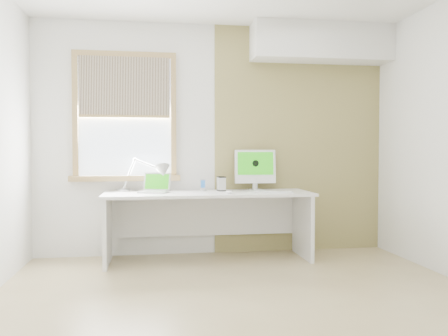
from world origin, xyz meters
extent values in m
cube|color=tan|center=(0.00, 0.00, -0.01)|extent=(4.00, 3.50, 0.02)
cube|color=white|center=(0.00, 1.76, 1.30)|extent=(4.00, 0.02, 2.60)
cube|color=white|center=(0.00, -1.76, 1.30)|extent=(4.00, 0.02, 2.60)
cube|color=olive|center=(1.00, 1.74, 1.30)|extent=(2.00, 0.02, 2.60)
cube|color=white|center=(1.20, 1.57, 2.40)|extent=(1.60, 0.40, 0.42)
cube|color=olive|center=(-1.53, 1.72, 1.55)|extent=(0.06, 0.06, 1.42)
cube|color=olive|center=(-0.47, 1.72, 1.55)|extent=(0.06, 0.06, 1.42)
cube|color=olive|center=(-1.00, 1.72, 2.23)|extent=(1.00, 0.06, 0.06)
cube|color=olive|center=(-1.00, 1.70, 0.87)|extent=(1.20, 0.14, 0.06)
cube|color=#D1E2F9|center=(-1.00, 1.74, 1.55)|extent=(1.00, 0.01, 1.30)
cube|color=beige|center=(-1.00, 1.70, 1.88)|extent=(0.98, 0.02, 0.65)
cube|color=olive|center=(-1.00, 1.70, 1.55)|extent=(0.98, 0.03, 0.03)
cube|color=silver|center=(-0.12, 1.38, 0.71)|extent=(2.20, 0.70, 0.03)
cube|color=silver|center=(-1.17, 1.38, 0.35)|extent=(0.04, 0.64, 0.70)
cube|color=silver|center=(0.93, 1.38, 0.35)|extent=(0.04, 0.64, 0.70)
cube|color=silver|center=(-0.12, 1.70, 0.45)|extent=(2.08, 0.02, 0.48)
cylinder|color=silver|center=(-1.02, 1.66, 0.74)|extent=(0.18, 0.18, 0.02)
sphere|color=silver|center=(-1.02, 1.66, 0.76)|extent=(0.05, 0.05, 0.05)
cylinder|color=silver|center=(-0.96, 1.64, 0.92)|extent=(0.15, 0.05, 0.33)
sphere|color=silver|center=(-0.89, 1.63, 1.08)|extent=(0.05, 0.05, 0.04)
cylinder|color=silver|center=(-0.76, 1.58, 1.02)|extent=(0.29, 0.12, 0.13)
sphere|color=silver|center=(-0.62, 1.54, 0.97)|extent=(0.04, 0.04, 0.04)
cone|color=silver|center=(-0.59, 1.53, 0.94)|extent=(0.21, 0.24, 0.20)
cube|color=silver|center=(-0.69, 1.42, 0.74)|extent=(0.35, 0.29, 0.02)
cube|color=#B2B5B7|center=(-0.69, 1.42, 0.75)|extent=(0.28, 0.20, 0.00)
cube|color=silver|center=(-0.66, 1.51, 0.84)|extent=(0.30, 0.16, 0.19)
cube|color=#1F8C0D|center=(-0.66, 1.51, 0.84)|extent=(0.26, 0.13, 0.16)
cylinder|color=silver|center=(-0.16, 1.56, 0.74)|extent=(0.08, 0.08, 0.02)
cube|color=silver|center=(-0.16, 1.56, 0.81)|extent=(0.06, 0.02, 0.11)
cube|color=#194C99|center=(-0.16, 1.55, 0.81)|extent=(0.05, 0.01, 0.08)
cube|color=silver|center=(0.04, 1.53, 0.81)|extent=(0.09, 0.13, 0.16)
cube|color=black|center=(0.04, 1.53, 0.88)|extent=(0.09, 0.13, 0.01)
cube|color=black|center=(0.04, 1.53, 0.74)|extent=(0.09, 0.13, 0.01)
cube|color=silver|center=(0.44, 1.58, 0.74)|extent=(0.17, 0.16, 0.01)
cube|color=silver|center=(0.44, 1.61, 0.81)|extent=(0.06, 0.02, 0.15)
cube|color=white|center=(0.44, 1.60, 0.99)|extent=(0.46, 0.09, 0.38)
cube|color=#1F8C0D|center=(0.44, 1.57, 1.03)|extent=(0.40, 0.04, 0.25)
cylinder|color=black|center=(0.44, 1.57, 1.03)|extent=(0.08, 0.01, 0.08)
cube|color=white|center=(0.56, 1.23, 0.74)|extent=(0.41, 0.17, 0.01)
cube|color=white|center=(0.56, 1.23, 0.75)|extent=(0.38, 0.14, 0.00)
ellipsoid|color=white|center=(0.08, 1.23, 0.75)|extent=(0.09, 0.12, 0.03)
camera|label=1|loc=(-0.70, -3.46, 1.16)|focal=36.80mm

